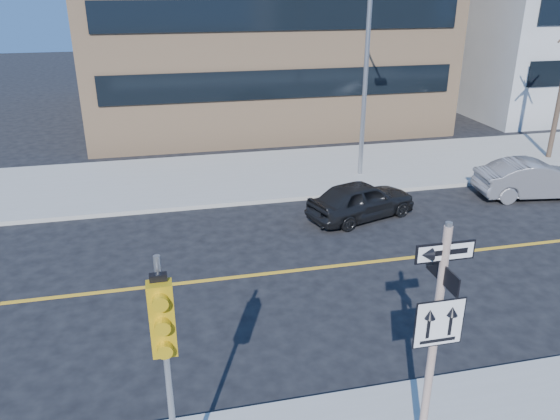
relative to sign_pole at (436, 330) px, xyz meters
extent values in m
plane|color=black|center=(0.00, 2.51, -2.44)|extent=(120.00, 120.00, 0.00)
cylinder|color=silver|center=(0.00, 0.01, -0.29)|extent=(0.13, 0.13, 4.00)
cylinder|color=gray|center=(0.00, 0.01, 1.74)|extent=(0.10, 0.10, 0.06)
cube|color=black|center=(0.00, 0.01, 1.31)|extent=(0.92, 0.03, 0.30)
cube|color=black|center=(0.00, 0.01, 0.96)|extent=(0.03, 0.92, 0.30)
cube|color=white|center=(0.00, -0.07, 0.16)|extent=(0.80, 0.03, 0.80)
cylinder|color=gray|center=(-4.00, 0.01, -0.29)|extent=(0.09, 0.09, 4.00)
cube|color=gold|center=(-4.00, -0.19, 0.91)|extent=(0.32, 0.22, 1.05)
sphere|color=#8C0705|center=(-4.00, -0.31, 1.26)|extent=(0.17, 0.17, 0.17)
sphere|color=black|center=(-4.00, -0.31, 0.91)|extent=(0.17, 0.17, 0.17)
sphere|color=black|center=(-4.00, -0.31, 0.56)|extent=(0.17, 0.17, 0.17)
imported|color=black|center=(2.55, 9.58, -1.79)|extent=(2.61, 4.06, 1.29)
imported|color=slate|center=(9.40, 9.99, -1.75)|extent=(2.01, 4.33, 1.37)
cylinder|color=gray|center=(4.00, 13.51, 1.71)|extent=(0.18, 0.18, 8.00)
camera|label=1|loc=(-3.85, -6.22, 4.85)|focal=35.00mm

